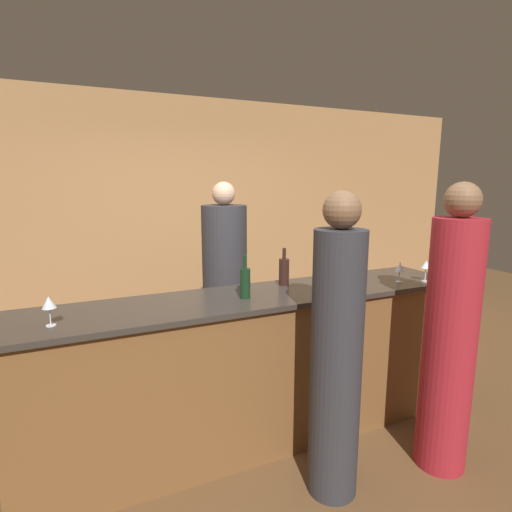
# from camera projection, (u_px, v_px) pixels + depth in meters

# --- Properties ---
(ground_plane) EXTENTS (14.00, 14.00, 0.00)m
(ground_plane) POSITION_uv_depth(u_px,v_px,m) (259.00, 437.00, 2.94)
(ground_plane) COLOR brown
(back_wall) EXTENTS (8.00, 0.06, 2.80)m
(back_wall) POSITION_uv_depth(u_px,v_px,m) (181.00, 222.00, 4.64)
(back_wall) COLOR #A37547
(back_wall) RESTS_ON ground_plane
(bar_counter) EXTENTS (3.19, 0.62, 1.09)m
(bar_counter) POSITION_uv_depth(u_px,v_px,m) (259.00, 368.00, 2.84)
(bar_counter) COLOR brown
(bar_counter) RESTS_ON ground_plane
(bartender) EXTENTS (0.40, 0.40, 1.86)m
(bartender) POSITION_uv_depth(u_px,v_px,m) (225.00, 295.00, 3.58)
(bartender) COLOR #2D2D33
(bartender) RESTS_ON ground_plane
(guest_0) EXTENTS (0.32, 0.32, 1.86)m
(guest_0) POSITION_uv_depth(u_px,v_px,m) (450.00, 340.00, 2.52)
(guest_0) COLOR maroon
(guest_0) RESTS_ON ground_plane
(guest_1) EXTENTS (0.30, 0.30, 1.81)m
(guest_1) POSITION_uv_depth(u_px,v_px,m) (336.00, 358.00, 2.30)
(guest_1) COLOR #2D2D33
(guest_1) RESTS_ON ground_plane
(wine_bottle_0) EXTENTS (0.08, 0.08, 0.28)m
(wine_bottle_0) POSITION_uv_depth(u_px,v_px,m) (284.00, 271.00, 2.98)
(wine_bottle_0) COLOR black
(wine_bottle_0) RESTS_ON bar_counter
(wine_bottle_1) EXTENTS (0.07, 0.07, 0.29)m
(wine_bottle_1) POSITION_uv_depth(u_px,v_px,m) (245.00, 282.00, 2.64)
(wine_bottle_1) COLOR black
(wine_bottle_1) RESTS_ON bar_counter
(wine_bottle_2) EXTENTS (0.07, 0.07, 0.30)m
(wine_bottle_2) POSITION_uv_depth(u_px,v_px,m) (351.00, 269.00, 3.01)
(wine_bottle_2) COLOR #19381E
(wine_bottle_2) RESTS_ON bar_counter
(wine_glass_0) EXTENTS (0.08, 0.08, 0.15)m
(wine_glass_0) POSITION_uv_depth(u_px,v_px,m) (345.00, 272.00, 2.90)
(wine_glass_0) COLOR silver
(wine_glass_0) RESTS_ON bar_counter
(wine_glass_1) EXTENTS (0.06, 0.06, 0.16)m
(wine_glass_1) POSITION_uv_depth(u_px,v_px,m) (400.00, 267.00, 3.06)
(wine_glass_1) COLOR silver
(wine_glass_1) RESTS_ON bar_counter
(wine_glass_2) EXTENTS (0.08, 0.08, 0.17)m
(wine_glass_2) POSITION_uv_depth(u_px,v_px,m) (426.00, 265.00, 3.08)
(wine_glass_2) COLOR silver
(wine_glass_2) RESTS_ON bar_counter
(wine_glass_3) EXTENTS (0.07, 0.07, 0.16)m
(wine_glass_3) POSITION_uv_depth(u_px,v_px,m) (49.00, 303.00, 2.12)
(wine_glass_3) COLOR silver
(wine_glass_3) RESTS_ON bar_counter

